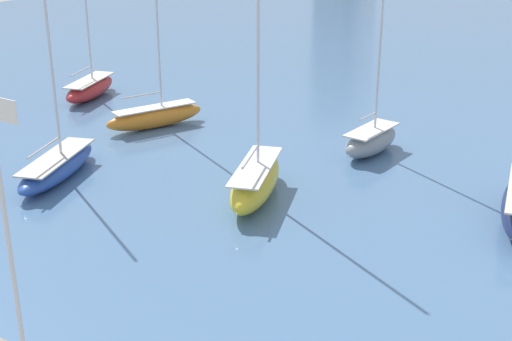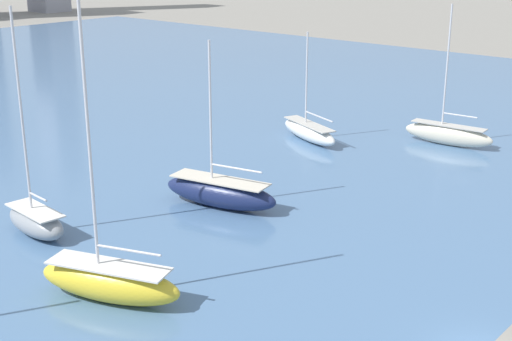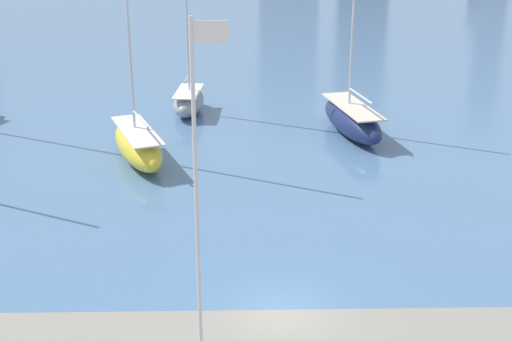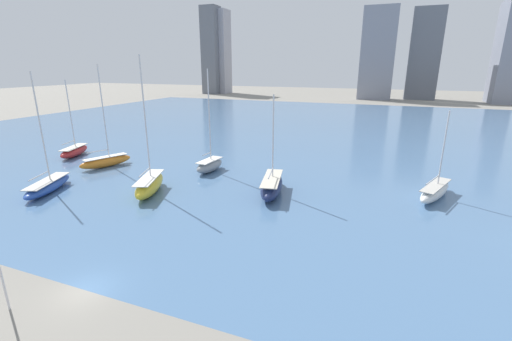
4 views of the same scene
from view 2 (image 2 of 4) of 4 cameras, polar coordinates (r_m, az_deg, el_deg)
The scene contains 5 objects.
sailboat_yellow at distance 41.33m, azimuth -11.65°, elevation -8.62°, with size 5.28×9.03×17.17m.
sailboat_navy at distance 54.17m, azimuth -2.90°, elevation -1.74°, with size 4.50×9.84×12.61m.
sailboat_gray at distance 51.31m, azimuth -17.21°, elevation -3.82°, with size 2.75×6.32×15.50m.
sailboat_white at distance 72.18m, azimuth 4.26°, elevation 3.15°, with size 5.16×9.15×10.84m.
sailboat_cream at distance 72.97m, azimuth 15.11°, elevation 2.86°, with size 2.35×9.12×13.66m.
Camera 2 is at (-30.37, -11.49, 19.54)m, focal length 50.00 mm.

